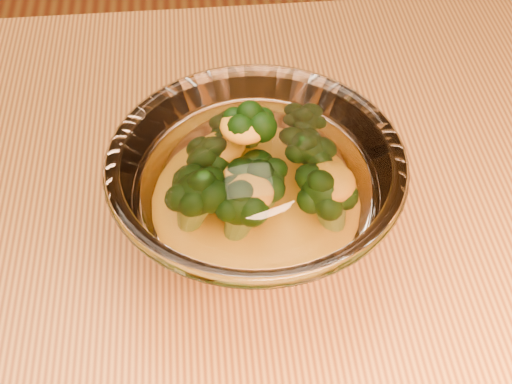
% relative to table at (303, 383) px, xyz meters
% --- Properties ---
extents(table, '(1.20, 0.80, 0.75)m').
position_rel_table_xyz_m(table, '(0.00, 0.00, 0.00)').
color(table, '#B97E37').
rests_on(table, ground).
extents(glass_bowl, '(0.21, 0.21, 0.09)m').
position_rel_table_xyz_m(glass_bowl, '(-0.03, 0.08, 0.15)').
color(glass_bowl, white).
rests_on(glass_bowl, table).
extents(cheese_sauce, '(0.11, 0.11, 0.03)m').
position_rel_table_xyz_m(cheese_sauce, '(-0.03, 0.08, 0.13)').
color(cheese_sauce, orange).
rests_on(cheese_sauce, glass_bowl).
extents(broccoli_heap, '(0.12, 0.12, 0.08)m').
position_rel_table_xyz_m(broccoli_heap, '(-0.03, 0.09, 0.16)').
color(broccoli_heap, black).
rests_on(broccoli_heap, cheese_sauce).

